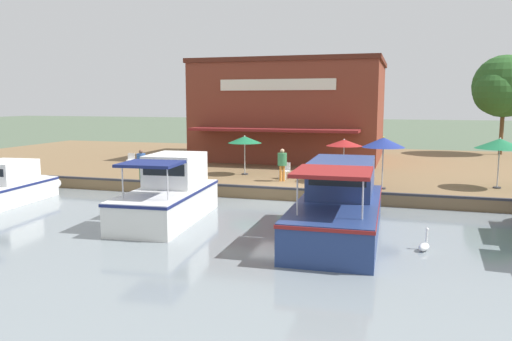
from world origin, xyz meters
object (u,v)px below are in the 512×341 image
patio_umbrella_mid_patio_right (344,143)px  waterfront_restaurant (292,110)px  person_mid_patio (282,161)px  tree_downstream_bank (502,88)px  motorboat_fourth_along (173,194)px  motorboat_nearest_quay (0,189)px  patio_umbrella_near_quay_edge (245,140)px  swan (424,246)px  person_near_entrance (141,161)px  cafe_chair_under_first_umbrella (285,170)px  cafe_chair_mid_patio (131,159)px  patio_umbrella_mid_patio_left (500,144)px  patio_umbrella_by_entrance (383,142)px  motorboat_outer_channel (340,205)px

patio_umbrella_mid_patio_right → waterfront_restaurant: bearing=-154.3°
person_mid_patio → tree_downstream_bank: (-17.05, 12.85, 4.00)m
motorboat_fourth_along → motorboat_nearest_quay: bearing=-91.0°
patio_umbrella_near_quay_edge → swan: bearing=41.4°
motorboat_nearest_quay → motorboat_fourth_along: motorboat_fourth_along is taller
person_near_entrance → tree_downstream_bank: 27.68m
cafe_chair_under_first_umbrella → person_near_entrance: 7.51m
cafe_chair_mid_patio → person_near_entrance: (4.42, 3.23, 0.51)m
motorboat_nearest_quay → patio_umbrella_mid_patio_right: bearing=116.6°
patio_umbrella_mid_patio_left → person_near_entrance: 17.49m
swan → tree_downstream_bank: tree_downstream_bank is taller
patio_umbrella_by_entrance → tree_downstream_bank: 19.79m
patio_umbrella_mid_patio_left → cafe_chair_mid_patio: size_ratio=2.80×
patio_umbrella_by_entrance → swan: bearing=11.7°
patio_umbrella_mid_patio_left → cafe_chair_mid_patio: bearing=-95.2°
waterfront_restaurant → cafe_chair_mid_patio: 12.08m
patio_umbrella_by_entrance → cafe_chair_mid_patio: bearing=-103.2°
person_mid_patio → tree_downstream_bank: size_ratio=0.22×
patio_umbrella_by_entrance → motorboat_nearest_quay: 17.54m
waterfront_restaurant → person_near_entrance: 13.81m
waterfront_restaurant → person_mid_patio: bearing=9.9°
motorboat_fourth_along → tree_downstream_bank: (-23.83, 15.66, 4.66)m
person_near_entrance → swan: (7.03, 13.71, -1.36)m
tree_downstream_bank → patio_umbrella_near_quay_edge: bearing=-45.0°
patio_umbrella_mid_patio_left → motorboat_outer_channel: (7.86, -6.36, -1.69)m
person_mid_patio → motorboat_outer_channel: 8.01m
cafe_chair_mid_patio → motorboat_fourth_along: bearing=38.3°
patio_umbrella_by_entrance → swan: 8.43m
patio_umbrella_by_entrance → person_near_entrance: 12.16m
patio_umbrella_mid_patio_left → cafe_chair_mid_patio: patio_umbrella_mid_patio_left is taller
person_near_entrance → person_mid_patio: bearing=103.7°
patio_umbrella_by_entrance → motorboat_outer_channel: 6.48m
cafe_chair_mid_patio → person_near_entrance: bearing=36.2°
person_near_entrance → motorboat_nearest_quay: motorboat_nearest_quay is taller
patio_umbrella_by_entrance → tree_downstream_bank: (-17.95, 7.84, 2.87)m
patio_umbrella_mid_patio_right → swan: size_ratio=3.18×
cafe_chair_mid_patio → motorboat_nearest_quay: 9.40m
motorboat_outer_channel → swan: motorboat_outer_channel is taller
waterfront_restaurant → patio_umbrella_by_entrance: bearing=30.4°
person_near_entrance → motorboat_nearest_quay: size_ratio=0.20×
waterfront_restaurant → person_near_entrance: size_ratio=7.97×
patio_umbrella_near_quay_edge → motorboat_outer_channel: size_ratio=0.25×
cafe_chair_mid_patio → motorboat_nearest_quay: (9.33, -1.13, -0.33)m
waterfront_restaurant → person_mid_patio: waterfront_restaurant is taller
patio_umbrella_near_quay_edge → cafe_chair_mid_patio: bearing=-97.6°
motorboat_fourth_along → tree_downstream_bank: bearing=146.7°
person_mid_patio → motorboat_outer_channel: size_ratio=0.19×
patio_umbrella_mid_patio_right → person_mid_patio: size_ratio=1.32×
patio_umbrella_near_quay_edge → patio_umbrella_mid_patio_left: size_ratio=0.91×
motorboat_fourth_along → swan: bearing=78.2°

